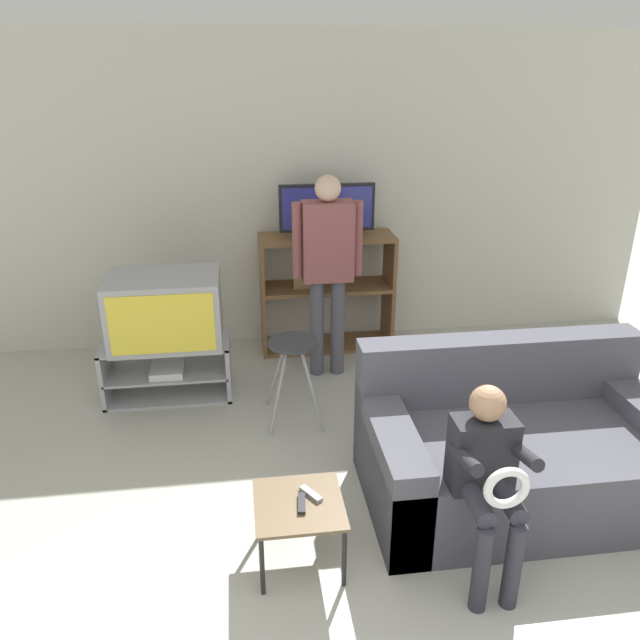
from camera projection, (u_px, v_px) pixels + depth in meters
name	position (u px, v px, depth m)	size (l,w,h in m)	color
wall_back	(292.00, 195.00, 5.26)	(6.40, 0.06, 2.60)	beige
tv_stand	(168.00, 368.00, 4.68)	(0.93, 0.46, 0.44)	#A8A8AD
television_main	(166.00, 310.00, 4.49)	(0.79, 0.56, 0.51)	#9E9EA3
media_shelf	(326.00, 291.00, 5.35)	(1.13, 0.39, 1.01)	brown
television_flat	(327.00, 212.00, 5.09)	(0.78, 0.20, 0.43)	black
folding_stool	(293.00, 356.00, 4.25)	(0.39, 0.43, 0.60)	#99999E
snack_table	(299.00, 510.00, 3.06)	(0.44, 0.44, 0.36)	brown
remote_control_black	(302.00, 503.00, 3.03)	(0.04, 0.14, 0.02)	#232328
remote_control_white	(311.00, 494.00, 3.09)	(0.04, 0.14, 0.02)	gray
couch	(515.00, 451.00, 3.56)	(1.71, 0.97, 0.86)	#4C4C56
person_standing_adult	(327.00, 259.00, 4.71)	(0.53, 0.20, 1.59)	#4C4C56
person_seated_child	(488.00, 472.00, 2.88)	(0.33, 0.43, 1.00)	#2D2D38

